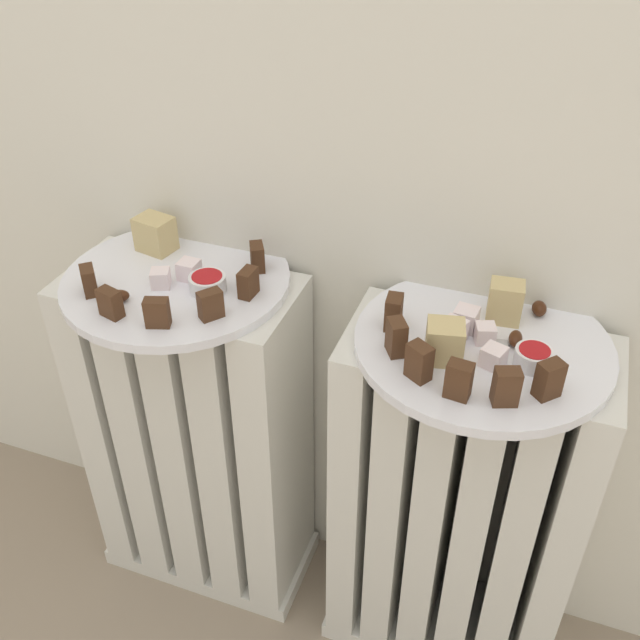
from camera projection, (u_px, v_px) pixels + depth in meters
name	position (u px, v px, depth m)	size (l,w,h in m)	color
radiator_left	(199.00, 441.00, 1.09)	(0.33, 0.16, 0.56)	silver
radiator_right	(455.00, 512.00, 0.98)	(0.33, 0.16, 0.56)	silver
plate_left	(177.00, 281.00, 0.92)	(0.29, 0.29, 0.01)	white
plate_right	(483.00, 345.00, 0.81)	(0.29, 0.29, 0.01)	white
dark_cake_slice_left_0	(89.00, 281.00, 0.88)	(0.03, 0.02, 0.04)	#472B19
dark_cake_slice_left_1	(110.00, 303.00, 0.84)	(0.03, 0.02, 0.04)	#472B19
dark_cake_slice_left_2	(157.00, 313.00, 0.82)	(0.03, 0.02, 0.04)	#472B19
dark_cake_slice_left_3	(211.00, 305.00, 0.84)	(0.03, 0.02, 0.04)	#472B19
dark_cake_slice_left_4	(248.00, 283.00, 0.88)	(0.03, 0.02, 0.04)	#472B19
dark_cake_slice_left_5	(257.00, 257.00, 0.93)	(0.03, 0.02, 0.04)	#472B19
marble_cake_slice_left_0	(155.00, 234.00, 0.96)	(0.05, 0.04, 0.05)	tan
turkish_delight_left_0	(161.00, 278.00, 0.90)	(0.02, 0.02, 0.02)	white
turkish_delight_left_1	(189.00, 270.00, 0.91)	(0.02, 0.02, 0.02)	white
medjool_date_left_0	(245.00, 277.00, 0.90)	(0.03, 0.02, 0.02)	#3D1E0F
medjool_date_left_1	(119.00, 296.00, 0.87)	(0.03, 0.02, 0.01)	#3D1E0F
jam_bowl_left	(207.00, 282.00, 0.89)	(0.05, 0.05, 0.02)	white
dark_cake_slice_right_0	(394.00, 312.00, 0.82)	(0.03, 0.02, 0.04)	#472B19
dark_cake_slice_right_1	(396.00, 337.00, 0.78)	(0.03, 0.02, 0.04)	#472B19
dark_cake_slice_right_2	(419.00, 362.00, 0.75)	(0.03, 0.02, 0.04)	#472B19
dark_cake_slice_right_3	(459.00, 380.00, 0.72)	(0.03, 0.02, 0.04)	#472B19
dark_cake_slice_right_4	(506.00, 387.00, 0.72)	(0.03, 0.02, 0.04)	#472B19
dark_cake_slice_right_5	(549.00, 380.00, 0.72)	(0.03, 0.02, 0.04)	#472B19
marble_cake_slice_right_0	(445.00, 342.00, 0.77)	(0.04, 0.04, 0.04)	tan
marble_cake_slice_right_1	(505.00, 302.00, 0.83)	(0.04, 0.03, 0.05)	tan
turkish_delight_right_0	(485.00, 333.00, 0.80)	(0.02, 0.02, 0.02)	white
turkish_delight_right_1	(466.00, 319.00, 0.82)	(0.03, 0.03, 0.03)	white
turkish_delight_right_2	(453.00, 331.00, 0.80)	(0.03, 0.03, 0.03)	white
turkish_delight_right_3	(493.00, 357.00, 0.77)	(0.02, 0.02, 0.02)	white
medjool_date_right_0	(539.00, 308.00, 0.85)	(0.02, 0.02, 0.02)	#3D1E0F
medjool_date_right_1	(515.00, 339.00, 0.80)	(0.03, 0.01, 0.01)	#3D1E0F
jam_bowl_right	(533.00, 357.00, 0.77)	(0.04, 0.04, 0.02)	white
fork	(500.00, 360.00, 0.78)	(0.03, 0.09, 0.00)	#B7B7BC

